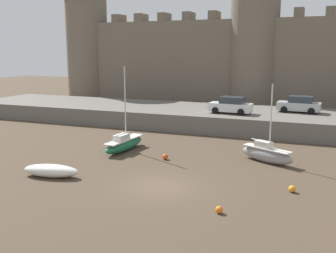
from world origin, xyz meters
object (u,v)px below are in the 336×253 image
object	(u,v)px
sailboat_foreground_right	(124,144)
car_quay_west	(231,105)
car_quay_east	(299,105)
sailboat_foreground_centre	(266,154)
mooring_buoy_off_centre	(292,189)
mooring_buoy_mid_mud	(219,210)
rowboat_midflat_centre	(51,170)
mooring_buoy_near_shore	(165,157)

from	to	relation	value
sailboat_foreground_right	car_quay_west	world-z (taller)	sailboat_foreground_right
car_quay_east	car_quay_west	size ratio (longest dim) A/B	1.00
sailboat_foreground_centre	mooring_buoy_off_centre	bearing A→B (deg)	-68.84
sailboat_foreground_centre	mooring_buoy_mid_mud	size ratio (longest dim) A/B	15.04
sailboat_foreground_centre	rowboat_midflat_centre	xyz separation A→B (m)	(-12.03, -8.25, -0.21)
mooring_buoy_near_shore	car_quay_west	world-z (taller)	car_quay_west
sailboat_foreground_centre	mooring_buoy_mid_mud	bearing A→B (deg)	-95.16
mooring_buoy_off_centre	car_quay_east	size ratio (longest dim) A/B	0.09
sailboat_foreground_centre	sailboat_foreground_right	bearing A→B (deg)	-176.00
mooring_buoy_mid_mud	car_quay_west	size ratio (longest dim) A/B	0.09
mooring_buoy_off_centre	car_quay_east	distance (m)	18.98
mooring_buoy_off_centre	mooring_buoy_near_shore	distance (m)	9.75
sailboat_foreground_centre	car_quay_east	distance (m)	13.42
car_quay_west	mooring_buoy_off_centre	bearing A→B (deg)	-66.02
sailboat_foreground_centre	car_quay_west	size ratio (longest dim) A/B	1.32
sailboat_foreground_right	mooring_buoy_mid_mud	xyz separation A→B (m)	(9.96, -9.15, -0.39)
sailboat_foreground_centre	mooring_buoy_near_shore	bearing A→B (deg)	-163.93
sailboat_foreground_right	car_quay_east	bearing A→B (deg)	48.91
rowboat_midflat_centre	mooring_buoy_near_shore	world-z (taller)	rowboat_midflat_centre
rowboat_midflat_centre	car_quay_east	world-z (taller)	car_quay_east
sailboat_foreground_right	mooring_buoy_off_centre	size ratio (longest dim) A/B	16.88
mooring_buoy_off_centre	car_quay_west	world-z (taller)	car_quay_west
car_quay_east	sailboat_foreground_centre	bearing A→B (deg)	-95.78
rowboat_midflat_centre	mooring_buoy_mid_mud	xyz separation A→B (m)	(11.14, -1.65, -0.23)
mooring_buoy_mid_mud	car_quay_west	world-z (taller)	car_quay_west
sailboat_foreground_right	sailboat_foreground_centre	bearing A→B (deg)	4.00
sailboat_foreground_right	mooring_buoy_off_centre	distance (m)	13.90
mooring_buoy_near_shore	sailboat_foreground_right	bearing A→B (deg)	162.86
sailboat_foreground_right	mooring_buoy_near_shore	size ratio (longest dim) A/B	15.87
rowboat_midflat_centre	mooring_buoy_near_shore	distance (m)	8.11
mooring_buoy_mid_mud	mooring_buoy_off_centre	size ratio (longest dim) A/B	0.94
mooring_buoy_off_centre	car_quay_west	xyz separation A→B (m)	(-7.00, 15.75, 2.30)
mooring_buoy_mid_mud	car_quay_west	bearing A→B (deg)	101.12
rowboat_midflat_centre	car_quay_west	size ratio (longest dim) A/B	0.89
sailboat_foreground_right	sailboat_foreground_centre	xyz separation A→B (m)	(10.85, 0.76, 0.04)
sailboat_foreground_right	sailboat_foreground_centre	distance (m)	10.88
sailboat_foreground_right	rowboat_midflat_centre	distance (m)	7.59
sailboat_foreground_right	rowboat_midflat_centre	size ratio (longest dim) A/B	1.76
sailboat_foreground_centre	rowboat_midflat_centre	bearing A→B (deg)	-145.55
sailboat_foreground_centre	mooring_buoy_near_shore	size ratio (longest dim) A/B	13.33
sailboat_foreground_centre	car_quay_west	distance (m)	11.39
rowboat_midflat_centre	car_quay_east	bearing A→B (deg)	58.09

